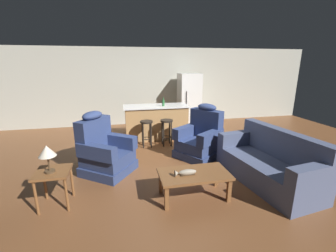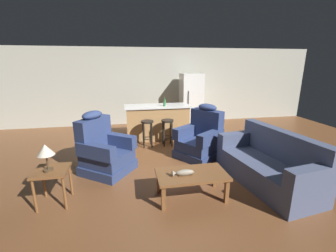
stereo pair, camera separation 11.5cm
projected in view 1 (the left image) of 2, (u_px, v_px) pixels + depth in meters
name	position (u px, v px, depth m)	size (l,w,h in m)	color
ground_plane	(166.00, 156.00, 5.21)	(12.00, 12.00, 0.00)	brown
back_wall	(148.00, 87.00, 7.81)	(12.00, 0.05, 2.60)	#B2B2A3
coffee_table	(194.00, 176.00, 3.53)	(1.10, 0.60, 0.42)	brown
fish_figurine	(185.00, 173.00, 3.43)	(0.34, 0.10, 0.10)	#4C3823
couch	(269.00, 164.00, 4.01)	(1.10, 2.00, 0.94)	#4C5675
recliner_near_lamp	(104.00, 151.00, 4.36)	(1.17, 1.17, 1.20)	navy
recliner_near_island	(200.00, 139.00, 5.11)	(1.17, 1.17, 1.20)	navy
end_table	(53.00, 177.00, 3.30)	(0.48, 0.48, 0.56)	brown
table_lamp	(47.00, 152.00, 3.15)	(0.24, 0.24, 0.41)	#4C3823
kitchen_island	(156.00, 122.00, 6.35)	(1.80, 0.70, 0.95)	#AD7F4C
bar_stool_left	(147.00, 129.00, 5.69)	(0.32, 0.32, 0.68)	black
bar_stool_right	(167.00, 128.00, 5.80)	(0.32, 0.32, 0.68)	black
refrigerator	(189.00, 100.00, 7.64)	(0.70, 0.69, 1.76)	white
bottle_tall_green	(163.00, 103.00, 6.11)	(0.07, 0.07, 0.25)	#2D6B38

